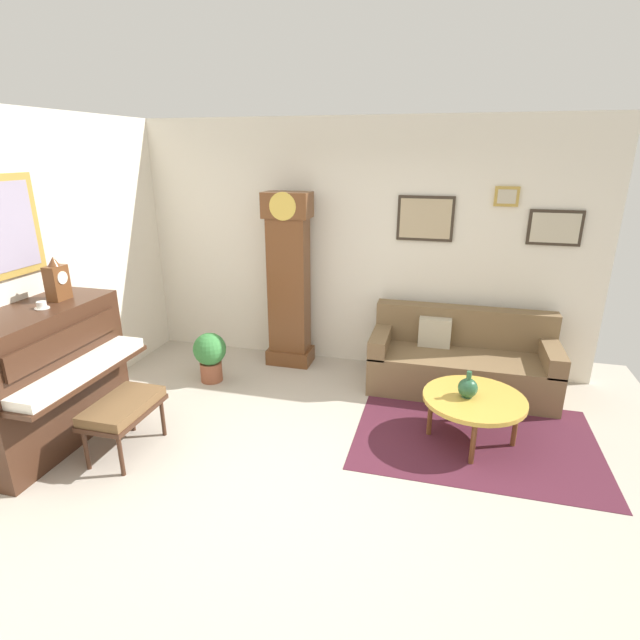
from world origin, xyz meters
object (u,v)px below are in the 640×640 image
couch (461,361)px  coffee_table (474,400)px  mantel_clock (57,280)px  potted_plant (210,354)px  piano (44,378)px  green_jug (468,388)px  teacup (42,306)px  grandfather_clock (289,286)px  piano_bench (123,409)px

couch → coffee_table: couch is taller
mantel_clock → potted_plant: bearing=54.5°
piano → coffee_table: size_ratio=1.64×
potted_plant → mantel_clock: bearing=-125.5°
coffee_table → piano: bearing=-165.2°
green_jug → potted_plant: (-2.71, 0.52, -0.19)m
piano → teacup: bearing=58.8°
grandfather_clock → couch: (1.98, -0.17, -0.65)m
couch → mantel_clock: (-3.47, -1.65, 1.07)m
couch → teacup: 4.03m
piano_bench → green_jug: bearing=18.2°
piano → green_jug: bearing=14.8°
grandfather_clock → piano_bench: bearing=-109.7°
piano → couch: size_ratio=0.76×
piano_bench → teacup: teacup is taller
grandfather_clock → green_jug: grandfather_clock is taller
green_jug → piano: bearing=-165.2°
green_jug → couch: bearing=91.7°
piano → mantel_clock: bearing=89.6°
mantel_clock → green_jug: 3.66m
green_jug → piano_bench: bearing=-161.8°
grandfather_clock → teacup: 2.55m
piano_bench → grandfather_clock: (0.77, 2.14, 0.56)m
grandfather_clock → teacup: (-1.45, -2.08, 0.27)m
mantel_clock → teacup: bearing=-80.1°
potted_plant → grandfather_clock: bearing=45.3°
mantel_clock → green_jug: bearing=9.7°
potted_plant → couch: bearing=11.3°
piano_bench → couch: couch is taller
mantel_clock → teacup: mantel_clock is taller
piano_bench → coffee_table: 2.99m
coffee_table → green_jug: size_ratio=3.67×
grandfather_clock → mantel_clock: 2.40m
piano_bench → grandfather_clock: bearing=70.3°
piano → piano_bench: bearing=1.5°
mantel_clock → green_jug: size_ratio=1.58×
piano_bench → potted_plant: potted_plant is taller
coffee_table → green_jug: bearing=-169.3°
piano → green_jug: (3.51, 0.93, -0.10)m
coffee_table → mantel_clock: 3.75m
coffee_table → green_jug: green_jug is taller
coffee_table → green_jug: 0.13m
potted_plant → piano: bearing=-118.9°
teacup → green_jug: 3.64m
piano → green_jug: size_ratio=6.00×
grandfather_clock → teacup: grandfather_clock is taller
potted_plant → piano_bench: bearing=-92.7°
green_jug → potted_plant: 2.76m
mantel_clock → coffee_table: bearing=9.7°
green_jug → grandfather_clock: bearing=148.6°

